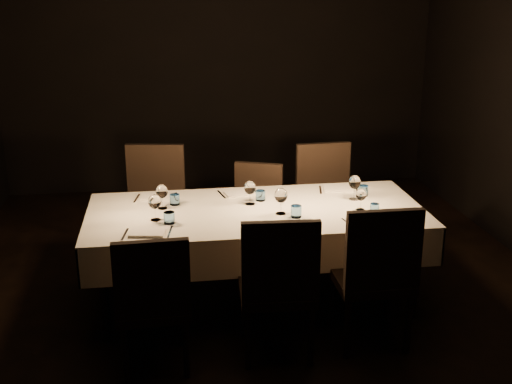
{
  "coord_description": "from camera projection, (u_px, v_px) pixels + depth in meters",
  "views": [
    {
      "loc": [
        -0.65,
        -4.49,
        2.4
      ],
      "look_at": [
        0.0,
        0.0,
        0.9
      ],
      "focal_mm": 45.0,
      "sensor_mm": 36.0,
      "label": 1
    }
  ],
  "objects": [
    {
      "name": "chair_near_left",
      "position": [
        153.0,
        298.0,
        3.98
      ],
      "size": [
        0.47,
        0.47,
        0.95
      ],
      "rotation": [
        0.0,
        0.0,
        3.18
      ],
      "color": "black",
      "rests_on": "ground"
    },
    {
      "name": "place_setting_near_center",
      "position": [
        284.0,
        208.0,
        4.62
      ],
      "size": [
        0.37,
        0.42,
        0.2
      ],
      "rotation": [
        0.0,
        0.0,
        -0.12
      ],
      "color": "beige",
      "rests_on": "dining_table"
    },
    {
      "name": "chair_near_center",
      "position": [
        278.0,
        282.0,
        4.12
      ],
      "size": [
        0.52,
        0.52,
        1.02
      ],
      "rotation": [
        0.0,
        0.0,
        3.08
      ],
      "color": "black",
      "rests_on": "ground"
    },
    {
      "name": "chair_far_right",
      "position": [
        326.0,
        197.0,
        5.72
      ],
      "size": [
        0.52,
        0.52,
        1.03
      ],
      "rotation": [
        0.0,
        0.0,
        0.05
      ],
      "color": "black",
      "rests_on": "ground"
    },
    {
      "name": "chair_far_left",
      "position": [
        154.0,
        202.0,
        5.57
      ],
      "size": [
        0.58,
        0.58,
        1.05
      ],
      "rotation": [
        0.0,
        0.0,
        -0.17
      ],
      "color": "black",
      "rests_on": "ground"
    },
    {
      "name": "place_setting_far_left",
      "position": [
        163.0,
        195.0,
        4.91
      ],
      "size": [
        0.36,
        0.41,
        0.19
      ],
      "rotation": [
        0.0,
        0.0,
        -0.17
      ],
      "color": "beige",
      "rests_on": "dining_table"
    },
    {
      "name": "chair_far_center",
      "position": [
        256.0,
        209.0,
        5.62
      ],
      "size": [
        0.55,
        0.55,
        0.89
      ],
      "rotation": [
        0.0,
        0.0,
        -0.36
      ],
      "color": "black",
      "rests_on": "ground"
    },
    {
      "name": "chair_near_right",
      "position": [
        375.0,
        271.0,
        4.25
      ],
      "size": [
        0.5,
        0.5,
        1.04
      ],
      "rotation": [
        0.0,
        0.0,
        3.14
      ],
      "color": "black",
      "rests_on": "ground"
    },
    {
      "name": "place_setting_near_left",
      "position": [
        156.0,
        215.0,
        4.49
      ],
      "size": [
        0.36,
        0.42,
        0.2
      ],
      "rotation": [
        0.0,
        0.0,
        -0.14
      ],
      "color": "beige",
      "rests_on": "dining_table"
    },
    {
      "name": "place_setting_near_right",
      "position": [
        365.0,
        206.0,
        4.7
      ],
      "size": [
        0.31,
        0.39,
        0.17
      ],
      "rotation": [
        0.0,
        0.0,
        0.18
      ],
      "color": "beige",
      "rests_on": "dining_table"
    },
    {
      "name": "place_setting_far_center",
      "position": [
        249.0,
        191.0,
        5.0
      ],
      "size": [
        0.36,
        0.41,
        0.19
      ],
      "rotation": [
        0.0,
        0.0,
        0.2
      ],
      "color": "beige",
      "rests_on": "dining_table"
    },
    {
      "name": "dining_table",
      "position": [
        256.0,
        219.0,
        4.85
      ],
      "size": [
        2.52,
        1.12,
        0.76
      ],
      "color": "black",
      "rests_on": "ground"
    },
    {
      "name": "place_setting_far_right",
      "position": [
        352.0,
        186.0,
        5.11
      ],
      "size": [
        0.37,
        0.42,
        0.2
      ],
      "rotation": [
        0.0,
        0.0,
        -0.2
      ],
      "color": "beige",
      "rests_on": "dining_table"
    },
    {
      "name": "room",
      "position": [
        256.0,
        113.0,
        4.59
      ],
      "size": [
        5.01,
        6.01,
        3.01
      ],
      "color": "black",
      "rests_on": "ground"
    }
  ]
}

